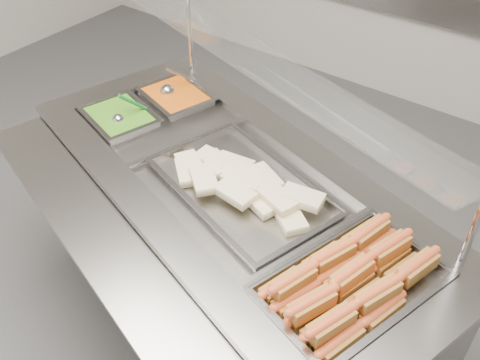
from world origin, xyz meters
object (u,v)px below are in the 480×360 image
Objects in this scene: steam_counter at (233,257)px; pan_hotdogs at (350,291)px; serving_spoon at (121,117)px; pan_wraps at (242,191)px; sneeze_guard at (281,75)px; ladle at (168,91)px.

pan_hotdogs is (0.54, -0.16, 0.37)m from steam_counter.
steam_counter is 0.71m from serving_spoon.
serving_spoon reaches higher than pan_hotdogs.
pan_wraps is 4.55× the size of serving_spoon.
pan_wraps is (-0.49, 0.15, 0.01)m from pan_hotdogs.
sneeze_guard is 0.70m from pan_hotdogs.
ladle is at bearing 170.79° from sneeze_guard.
serving_spoon is (-0.01, -0.26, 0.00)m from ladle.
ladle is at bearing 157.77° from pan_hotdogs.
ladle is (-0.62, 0.10, -0.32)m from sneeze_guard.
pan_wraps is 0.62m from serving_spoon.
pan_hotdogs is 3.37× the size of ladle.
serving_spoon is at bearing -92.52° from ladle.
steam_counter is 0.76m from sneeze_guard.
ladle reaches higher than pan_hotdogs.
pan_hotdogs is at bearing -35.81° from sneeze_guard.
ladle is at bearing 153.52° from pan_wraps.
ladle is at bearing 87.48° from serving_spoon.
sneeze_guard is at bearing 14.39° from serving_spoon.
sneeze_guard is at bearing 88.81° from pan_wraps.
pan_hotdogs is at bearing -9.64° from serving_spoon.
serving_spoon is (-0.62, 0.04, 0.03)m from pan_wraps.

